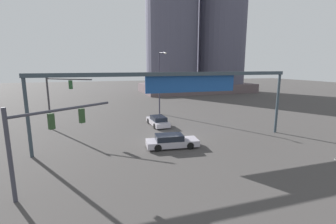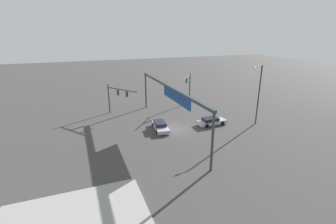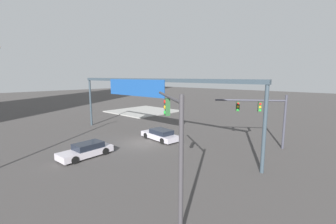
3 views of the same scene
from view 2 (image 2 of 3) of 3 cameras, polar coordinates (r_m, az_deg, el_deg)
The scene contains 7 objects.
ground_plane at distance 37.08m, azimuth 1.52°, elevation -3.97°, with size 197.10×197.10×0.00m, color #413E3C.
traffic_signal_near_corner at distance 48.22m, azimuth 4.77°, elevation 6.58°, with size 5.01×3.86×6.25m.
traffic_signal_opposite_side at distance 43.33m, azimuth -11.96°, elevation 3.99°, with size 5.53×3.98×5.24m.
streetlamp_curved_arm at distance 39.96m, azimuth 20.31°, elevation 4.49°, with size 0.75×2.12×9.32m.
overhead_sign_gantry at distance 34.57m, azimuth 0.64°, elevation 4.37°, with size 24.63×0.43×6.75m.
sedan_car_approaching at distance 36.62m, azimuth -1.83°, elevation -3.30°, with size 4.86×2.27×1.21m.
sedan_car_waiting_far at distance 39.12m, azimuth 10.08°, elevation -2.15°, with size 1.98×4.67×1.21m.
Camera 2 is at (31.65, -13.29, 14.03)m, focal length 26.16 mm.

